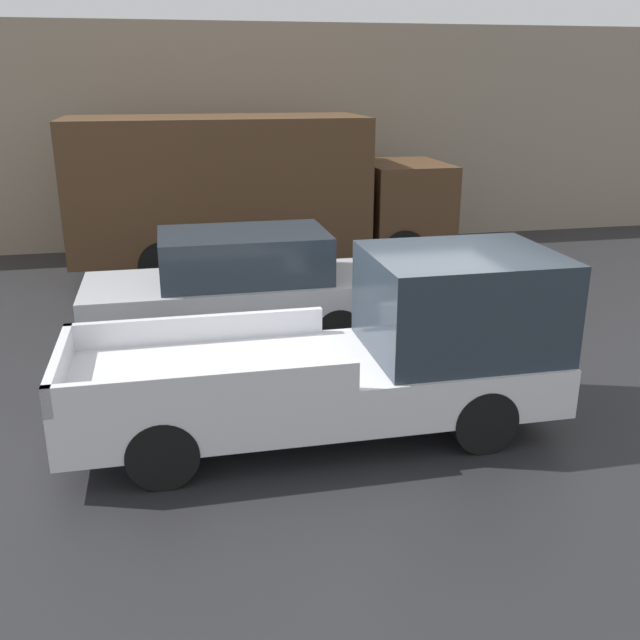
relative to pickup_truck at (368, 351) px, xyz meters
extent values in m
plane|color=#232326|center=(0.67, 0.34, -0.98)|extent=(60.00, 60.00, 0.00)
cube|color=gray|center=(0.67, 10.34, 1.66)|extent=(28.00, 0.15, 5.27)
cube|color=silver|center=(-0.65, 0.00, -0.34)|extent=(5.72, 1.93, 0.59)
cube|color=#28333D|center=(1.12, 0.00, 0.54)|extent=(2.17, 1.82, 1.19)
cube|color=silver|center=(-1.94, 0.92, 0.11)|extent=(3.14, 0.10, 0.32)
cube|color=silver|center=(-1.94, -0.92, 0.11)|extent=(3.14, 0.10, 0.32)
cube|color=silver|center=(-3.46, 0.00, 0.11)|extent=(0.10, 1.93, 0.32)
cylinder|color=black|center=(1.12, 0.85, -0.60)|extent=(0.76, 0.26, 0.76)
cylinder|color=black|center=(1.12, -0.85, -0.60)|extent=(0.76, 0.26, 0.76)
cylinder|color=black|center=(-2.43, 0.85, -0.60)|extent=(0.76, 0.26, 0.76)
cylinder|color=black|center=(-2.43, -0.85, -0.60)|extent=(0.76, 0.26, 0.76)
cube|color=#B7BABF|center=(-1.24, 3.20, -0.29)|extent=(4.65, 1.83, 0.75)
cube|color=#28333D|center=(-1.10, 3.20, 0.45)|extent=(2.56, 1.61, 0.73)
cylinder|color=black|center=(0.20, 4.01, -0.61)|extent=(0.74, 0.22, 0.74)
cylinder|color=black|center=(0.20, 2.38, -0.61)|extent=(0.74, 0.22, 0.74)
cylinder|color=black|center=(-2.68, 4.01, -0.61)|extent=(0.74, 0.22, 0.74)
cylinder|color=black|center=(-2.68, 2.38, -0.61)|extent=(0.74, 0.22, 0.74)
cube|color=#4C331E|center=(2.98, 7.69, 0.38)|extent=(1.77, 2.31, 1.78)
cube|color=#4C331E|center=(-1.12, 7.69, 0.89)|extent=(6.11, 2.43, 2.81)
cylinder|color=black|center=(2.66, 8.76, -0.49)|extent=(0.98, 0.30, 0.98)
cylinder|color=black|center=(2.66, 6.61, -0.49)|extent=(0.98, 0.30, 0.98)
cylinder|color=black|center=(-2.36, 8.76, -0.49)|extent=(0.98, 0.30, 0.98)
cylinder|color=black|center=(-2.36, 6.61, -0.49)|extent=(0.98, 0.30, 0.98)
camera|label=1|loc=(-2.21, -7.53, 3.07)|focal=40.00mm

